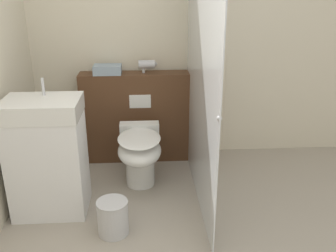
{
  "coord_description": "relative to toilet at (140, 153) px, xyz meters",
  "views": [
    {
      "loc": [
        -0.13,
        -1.94,
        1.86
      ],
      "look_at": [
        0.07,
        1.2,
        0.63
      ],
      "focal_mm": 40.0,
      "sensor_mm": 36.0,
      "label": 1
    }
  ],
  "objects": [
    {
      "name": "sink_vanity",
      "position": [
        -0.75,
        -0.35,
        0.15
      ],
      "size": [
        0.6,
        0.45,
        1.13
      ],
      "color": "white",
      "rests_on": "ground_plane"
    },
    {
      "name": "shower_glass",
      "position": [
        0.53,
        -0.14,
        0.74
      ],
      "size": [
        0.04,
        1.78,
        2.18
      ],
      "color": "silver",
      "rests_on": "ground_plane"
    },
    {
      "name": "partition_panel",
      "position": [
        0.01,
        0.61,
        0.14
      ],
      "size": [
        1.25,
        0.24,
        0.97
      ],
      "color": "#51331E",
      "rests_on": "ground_plane"
    },
    {
      "name": "waste_bin",
      "position": [
        -0.21,
        -0.72,
        -0.2
      ],
      "size": [
        0.24,
        0.24,
        0.28
      ],
      "color": "silver",
      "rests_on": "ground_plane"
    },
    {
      "name": "hair_drier",
      "position": [
        0.1,
        0.61,
        0.71
      ],
      "size": [
        0.2,
        0.08,
        0.13
      ],
      "color": "#B7B7BC",
      "rests_on": "partition_panel"
    },
    {
      "name": "wall_back",
      "position": [
        0.19,
        0.78,
        0.9
      ],
      "size": [
        8.0,
        0.06,
        2.5
      ],
      "color": "beige",
      "rests_on": "ground_plane"
    },
    {
      "name": "folded_towel",
      "position": [
        -0.31,
        0.59,
        0.67
      ],
      "size": [
        0.28,
        0.2,
        0.09
      ],
      "color": "#8C9EAD",
      "rests_on": "partition_panel"
    },
    {
      "name": "toilet",
      "position": [
        0.0,
        0.0,
        0.0
      ],
      "size": [
        0.4,
        0.64,
        0.55
      ],
      "color": "white",
      "rests_on": "ground_plane"
    }
  ]
}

